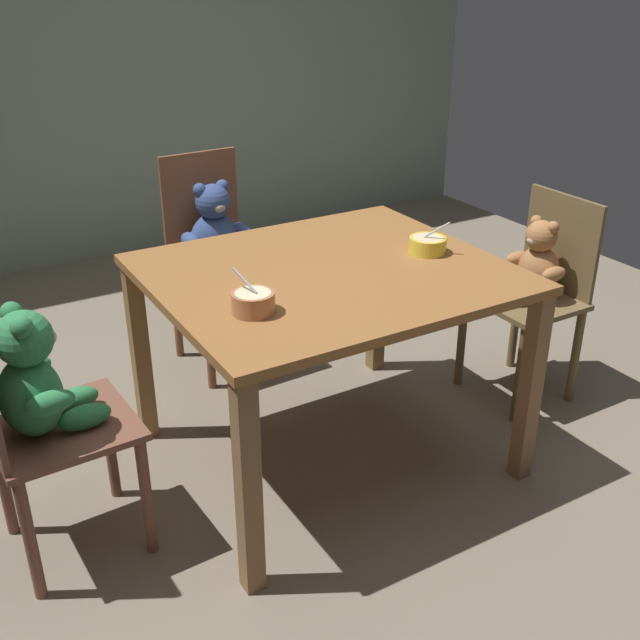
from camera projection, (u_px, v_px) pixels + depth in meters
name	position (u px, v px, depth m)	size (l,w,h in m)	color
ground_plane	(327.00, 457.00, 2.89)	(5.20, 5.20, 0.04)	#7C6F5E
wall_rear	(95.00, 24.00, 4.28)	(5.20, 0.08, 2.73)	gray
dining_table	(327.00, 296.00, 2.60)	(1.16, 1.02, 0.75)	#925D2F
teddy_chair_near_left	(37.00, 396.00, 2.18)	(0.43, 0.41, 0.88)	brown
teddy_chair_near_right	(535.00, 278.00, 3.09)	(0.37, 0.41, 0.85)	brown
teddy_chair_far_center	(216.00, 244.00, 3.34)	(0.41, 0.43, 0.94)	brown
porridge_bowl_terracotta_near_left	(253.00, 302.00, 2.24)	(0.13, 0.14, 0.13)	#BA744A
porridge_bowl_yellow_near_right	(428.00, 245.00, 2.69)	(0.13, 0.13, 0.12)	yellow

